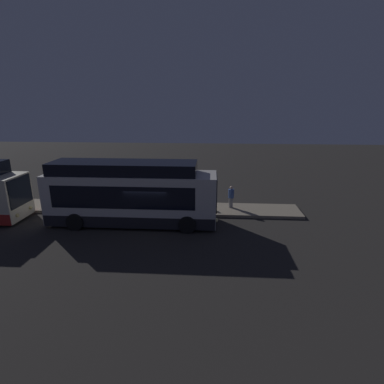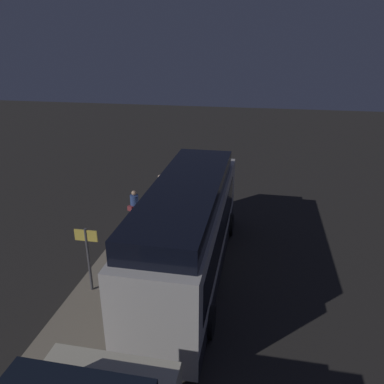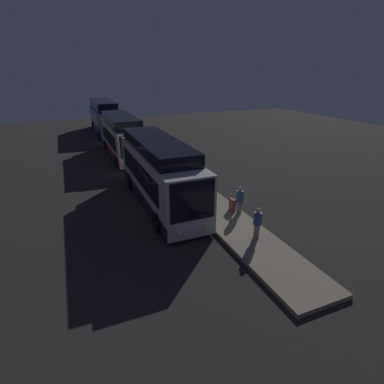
# 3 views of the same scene
# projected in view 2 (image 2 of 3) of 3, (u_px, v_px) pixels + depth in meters

# --- Properties ---
(ground) EXTENTS (80.00, 80.00, 0.00)m
(ground) POSITION_uv_depth(u_px,v_px,m) (201.00, 259.00, 15.82)
(ground) COLOR #2B2826
(platform) EXTENTS (20.00, 2.53, 0.20)m
(platform) POSITION_uv_depth(u_px,v_px,m) (136.00, 250.00, 16.28)
(platform) COLOR gray
(platform) RESTS_ON ground
(bus_lead) EXTENTS (10.54, 2.82, 3.96)m
(bus_lead) POSITION_uv_depth(u_px,v_px,m) (189.00, 233.00, 14.12)
(bus_lead) COLOR silver
(bus_lead) RESTS_ON ground
(passenger_boarding) EXTENTS (0.56, 0.56, 1.58)m
(passenger_boarding) POSITION_uv_depth(u_px,v_px,m) (160.00, 187.00, 20.74)
(passenger_boarding) COLOR gray
(passenger_boarding) RESTS_ON platform
(passenger_waiting) EXTENTS (0.67, 0.55, 1.62)m
(passenger_waiting) POSITION_uv_depth(u_px,v_px,m) (134.00, 205.00, 18.44)
(passenger_waiting) COLOR gray
(passenger_waiting) RESTS_ON platform
(suitcase) EXTENTS (0.44, 0.22, 0.94)m
(suitcase) POSITION_uv_depth(u_px,v_px,m) (134.00, 219.00, 18.13)
(suitcase) COLOR maroon
(suitcase) RESTS_ON platform
(sign_post) EXTENTS (0.10, 0.82, 2.46)m
(sign_post) POSITION_uv_depth(u_px,v_px,m) (88.00, 251.00, 12.97)
(sign_post) COLOR #4C4C51
(sign_post) RESTS_ON platform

